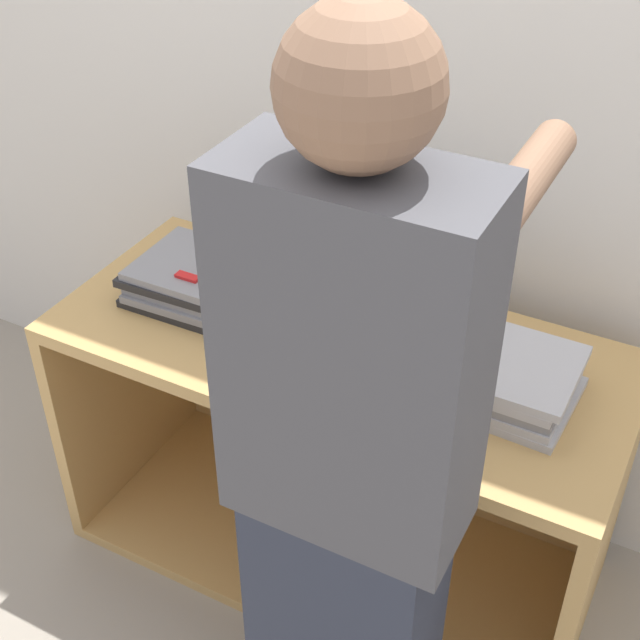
# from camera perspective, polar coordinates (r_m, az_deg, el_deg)

# --- Properties ---
(ground_plane) EXTENTS (12.00, 12.00, 0.00)m
(ground_plane) POSITION_cam_1_polar(r_m,az_deg,el_deg) (2.42, -2.46, -19.26)
(ground_plane) COLOR #9E9384
(wall_back) EXTENTS (8.00, 0.05, 2.40)m
(wall_back) POSITION_cam_1_polar(r_m,az_deg,el_deg) (2.16, 6.35, 14.48)
(wall_back) COLOR silver
(wall_back) RESTS_ON ground_plane
(cart) EXTENTS (1.36, 0.60, 0.73)m
(cart) POSITION_cam_1_polar(r_m,az_deg,el_deg) (2.35, 1.87, -7.48)
(cart) COLOR tan
(cart) RESTS_ON ground_plane
(laptop_open) EXTENTS (0.34, 0.37, 0.24)m
(laptop_open) POSITION_cam_1_polar(r_m,az_deg,el_deg) (2.08, 1.95, 0.63)
(laptop_open) COLOR #333338
(laptop_open) RESTS_ON cart
(laptop_stack_left) EXTENTS (0.36, 0.27, 0.10)m
(laptop_stack_left) POSITION_cam_1_polar(r_m,az_deg,el_deg) (2.19, -7.37, 2.40)
(laptop_stack_left) COLOR #232326
(laptop_stack_left) RESTS_ON cart
(laptop_stack_right) EXTENTS (0.36, 0.26, 0.10)m
(laptop_stack_right) POSITION_cam_1_polar(r_m,az_deg,el_deg) (1.93, 10.92, -3.35)
(laptop_stack_right) COLOR #B7B7BC
(laptop_stack_right) RESTS_ON cart
(person) EXTENTS (0.40, 0.53, 1.69)m
(person) POSITION_cam_1_polar(r_m,az_deg,el_deg) (1.56, 1.95, -10.88)
(person) COLOR #2D3342
(person) RESTS_ON ground_plane
(inventory_tag) EXTENTS (0.06, 0.02, 0.01)m
(inventory_tag) POSITION_cam_1_polar(r_m,az_deg,el_deg) (2.12, -8.48, 2.75)
(inventory_tag) COLOR red
(inventory_tag) RESTS_ON laptop_stack_left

